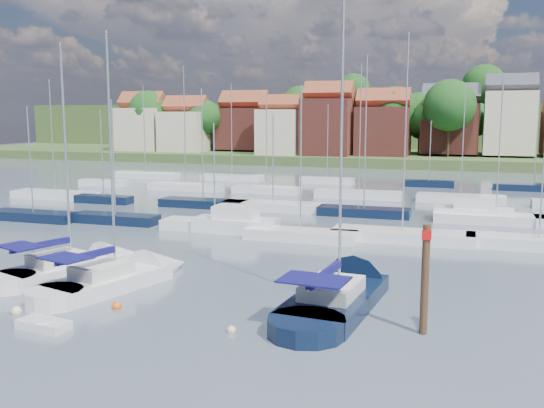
% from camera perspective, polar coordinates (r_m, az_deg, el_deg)
% --- Properties ---
extents(ground, '(260.00, 260.00, 0.00)m').
position_cam_1_polar(ground, '(68.01, 6.95, 0.18)').
color(ground, '#495764').
rests_on(ground, ground).
extents(sailboat_left, '(6.47, 11.43, 15.09)m').
position_cam_1_polar(sailboat_left, '(39.70, -17.41, -5.62)').
color(sailboat_left, silver).
rests_on(sailboat_left, ground).
extents(sailboat_centre, '(6.03, 11.76, 15.47)m').
position_cam_1_polar(sailboat_centre, '(36.45, -13.48, -6.72)').
color(sailboat_centre, silver).
rests_on(sailboat_centre, ground).
extents(sailboat_navy, '(4.78, 13.77, 18.61)m').
position_cam_1_polar(sailboat_navy, '(32.98, 6.96, -8.18)').
color(sailboat_navy, black).
rests_on(sailboat_navy, ground).
extents(tender, '(2.57, 1.42, 0.53)m').
position_cam_1_polar(tender, '(30.16, -20.70, -10.57)').
color(tender, silver).
rests_on(tender, ground).
extents(timber_piling, '(0.40, 0.40, 7.24)m').
position_cam_1_polar(timber_piling, '(28.08, 14.14, -8.71)').
color(timber_piling, '#4C331E').
rests_on(timber_piling, ground).
extents(buoy_b, '(0.53, 0.53, 0.53)m').
position_cam_1_polar(buoy_b, '(32.90, -22.92, -9.48)').
color(buoy_b, beige).
rests_on(buoy_b, ground).
extents(buoy_c, '(0.53, 0.53, 0.53)m').
position_cam_1_polar(buoy_c, '(32.15, -14.39, -9.48)').
color(buoy_c, '#D85914').
rests_on(buoy_c, ground).
extents(buoy_d, '(0.42, 0.42, 0.42)m').
position_cam_1_polar(buoy_d, '(28.00, -3.84, -11.96)').
color(buoy_d, beige).
rests_on(buoy_d, ground).
extents(buoy_e, '(0.55, 0.55, 0.55)m').
position_cam_1_polar(buoy_e, '(34.03, 5.19, -8.23)').
color(buoy_e, '#D85914').
rests_on(buoy_e, ground).
extents(buoy_f, '(0.52, 0.52, 0.52)m').
position_cam_1_polar(buoy_f, '(27.64, 6.58, -12.27)').
color(buoy_f, '#D85914').
rests_on(buoy_f, ground).
extents(marina_field, '(79.62, 41.41, 15.93)m').
position_cam_1_polar(marina_field, '(62.89, 7.80, -0.12)').
color(marina_field, silver).
rests_on(marina_field, ground).
extents(far_shore_town, '(212.46, 90.00, 22.27)m').
position_cam_1_polar(far_shore_town, '(159.17, 14.29, 6.39)').
color(far_shore_town, '#47542A').
rests_on(far_shore_town, ground).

